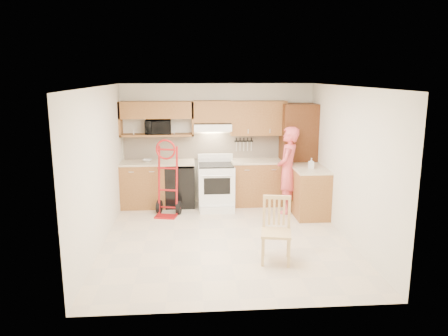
{
  "coord_description": "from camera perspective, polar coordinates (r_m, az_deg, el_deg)",
  "views": [
    {
      "loc": [
        -0.55,
        -6.8,
        2.69
      ],
      "look_at": [
        0.0,
        0.5,
        1.1
      ],
      "focal_mm": 34.8,
      "sensor_mm": 36.0,
      "label": 1
    }
  ],
  "objects": [
    {
      "name": "wall_back",
      "position": [
        9.19,
        -0.83,
        3.24
      ],
      "size": [
        4.0,
        0.02,
        2.5
      ],
      "primitive_type": "cube",
      "color": "beige",
      "rests_on": "ground"
    },
    {
      "name": "pantry_tall",
      "position": [
        9.17,
        9.64,
        1.78
      ],
      "size": [
        0.7,
        0.6,
        2.1
      ],
      "primitive_type": "cube",
      "color": "#542914",
      "rests_on": "ground"
    },
    {
      "name": "countertop_right",
      "position": [
        9.04,
        4.56,
        0.92
      ],
      "size": [
        1.14,
        0.63,
        0.04
      ],
      "primitive_type": "cube",
      "color": "#C0AF96",
      "rests_on": "lower_cab_right"
    },
    {
      "name": "hand_truck",
      "position": [
        8.36,
        -7.55,
        -1.83
      ],
      "size": [
        0.63,
        0.6,
        1.35
      ],
      "primitive_type": null,
      "rotation": [
        0.0,
        0.0,
        -0.24
      ],
      "color": "#A71416",
      "rests_on": "ground"
    },
    {
      "name": "countertop_left",
      "position": [
        8.96,
        -8.71,
        0.71
      ],
      "size": [
        1.5,
        0.63,
        0.04
      ],
      "primitive_type": "cube",
      "color": "#C0AF96",
      "rests_on": "lower_cab_left"
    },
    {
      "name": "upper_cab_right",
      "position": [
        9.04,
        4.52,
        6.56
      ],
      "size": [
        1.14,
        0.33,
        0.7
      ],
      "primitive_type": "cube",
      "color": "olive",
      "rests_on": "wall_back"
    },
    {
      "name": "upper_cab_center",
      "position": [
        8.93,
        -1.55,
        7.43
      ],
      "size": [
        0.76,
        0.33,
        0.44
      ],
      "primitive_type": "cube",
      "color": "olive",
      "rests_on": "wall_back"
    },
    {
      "name": "wall_right",
      "position": [
        7.41,
        16.0,
        0.56
      ],
      "size": [
        0.02,
        4.5,
        2.5
      ],
      "primitive_type": "cube",
      "color": "beige",
      "rests_on": "ground"
    },
    {
      "name": "upper_cab_left",
      "position": [
        8.94,
        -8.87,
        7.55
      ],
      "size": [
        1.5,
        0.33,
        0.34
      ],
      "primitive_type": "cube",
      "color": "olive",
      "rests_on": "wall_back"
    },
    {
      "name": "person",
      "position": [
        8.56,
        8.38,
        -0.28
      ],
      "size": [
        0.62,
        0.73,
        1.7
      ],
      "primitive_type": "imported",
      "rotation": [
        0.0,
        0.0,
        -1.99
      ],
      "color": "#E55159",
      "rests_on": "ground"
    },
    {
      "name": "ceiling",
      "position": [
        6.83,
        0.32,
        10.74
      ],
      "size": [
        4.0,
        4.5,
        0.02
      ],
      "primitive_type": "cube",
      "color": "white",
      "rests_on": "ground"
    },
    {
      "name": "knife_strip",
      "position": [
        9.19,
        2.62,
        3.16
      ],
      "size": [
        0.4,
        0.05,
        0.29
      ],
      "primitive_type": null,
      "color": "black",
      "rests_on": "backsplash"
    },
    {
      "name": "cab_return_right",
      "position": [
        8.56,
        11.1,
        -3.15
      ],
      "size": [
        0.6,
        1.0,
        0.9
      ],
      "primitive_type": "cube",
      "color": "olive",
      "rests_on": "ground"
    },
    {
      "name": "dining_chair",
      "position": [
        6.38,
        6.88,
        -8.17
      ],
      "size": [
        0.51,
        0.54,
        0.95
      ],
      "primitive_type": null,
      "rotation": [
        0.0,
        0.0,
        -0.19
      ],
      "color": "tan",
      "rests_on": "ground"
    },
    {
      "name": "lower_cab_right",
      "position": [
        9.14,
        4.51,
        -1.97
      ],
      "size": [
        1.14,
        0.6,
        0.9
      ],
      "primitive_type": "cube",
      "color": "olive",
      "rests_on": "ground"
    },
    {
      "name": "soap_bottle",
      "position": [
        8.36,
        11.39,
        0.62
      ],
      "size": [
        0.09,
        0.1,
        0.2
      ],
      "primitive_type": "imported",
      "rotation": [
        0.0,
        0.0,
        0.04
      ],
      "color": "white",
      "rests_on": "countertop_return"
    },
    {
      "name": "backsplash",
      "position": [
        9.18,
        -0.82,
        2.91
      ],
      "size": [
        3.92,
        0.03,
        0.55
      ],
      "primitive_type": "cube",
      "color": "beige",
      "rests_on": "wall_back"
    },
    {
      "name": "lower_cab_left",
      "position": [
        9.09,
        -10.5,
        -2.23
      ],
      "size": [
        0.9,
        0.6,
        0.9
      ],
      "primitive_type": "cube",
      "color": "olive",
      "rests_on": "ground"
    },
    {
      "name": "upper_shelf_mw",
      "position": [
        9.0,
        -8.76,
        4.32
      ],
      "size": [
        1.5,
        0.33,
        0.04
      ],
      "primitive_type": "cube",
      "color": "olive",
      "rests_on": "wall_back"
    },
    {
      "name": "wall_left",
      "position": [
        7.1,
        -16.07,
        0.07
      ],
      "size": [
        0.02,
        4.5,
        2.5
      ],
      "primitive_type": "cube",
      "color": "beige",
      "rests_on": "ground"
    },
    {
      "name": "range",
      "position": [
        8.8,
        -1.02,
        -1.94
      ],
      "size": [
        0.72,
        0.95,
        1.07
      ],
      "primitive_type": null,
      "color": "white",
      "rests_on": "ground"
    },
    {
      "name": "bowl",
      "position": [
        8.97,
        -10.04,
        0.96
      ],
      "size": [
        0.23,
        0.23,
        0.05
      ],
      "primitive_type": "imported",
      "rotation": [
        0.0,
        0.0,
        -0.18
      ],
      "color": "white",
      "rests_on": "countertop_left"
    },
    {
      "name": "range_hood",
      "position": [
        8.9,
        -1.52,
        5.4
      ],
      "size": [
        0.76,
        0.46,
        0.14
      ],
      "primitive_type": "cube",
      "color": "white",
      "rests_on": "wall_back"
    },
    {
      "name": "floor",
      "position": [
        7.34,
        0.3,
        -9.34
      ],
      "size": [
        4.0,
        4.5,
        0.02
      ],
      "primitive_type": "cube",
      "color": "beige",
      "rests_on": "ground"
    },
    {
      "name": "microwave",
      "position": [
        8.97,
        -8.65,
        5.35
      ],
      "size": [
        0.52,
        0.36,
        0.29
      ],
      "primitive_type": "imported",
      "rotation": [
        0.0,
        0.0,
        0.02
      ],
      "color": "black",
      "rests_on": "upper_shelf_mw"
    },
    {
      "name": "countertop_return",
      "position": [
        8.45,
        11.23,
        -0.07
      ],
      "size": [
        0.63,
        1.0,
        0.04
      ],
      "primitive_type": "cube",
      "color": "#C0AF96",
      "rests_on": "cab_return_right"
    },
    {
      "name": "wall_front",
      "position": [
        4.8,
        2.5,
        -5.24
      ],
      "size": [
        4.0,
        0.02,
        2.5
      ],
      "primitive_type": "cube",
      "color": "beige",
      "rests_on": "ground"
    },
    {
      "name": "dishwasher",
      "position": [
        9.04,
        -5.76,
        -2.32
      ],
      "size": [
        0.6,
        0.6,
        0.85
      ],
      "primitive_type": "cube",
      "color": "black",
      "rests_on": "ground"
    }
  ]
}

